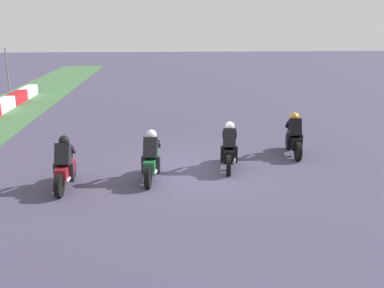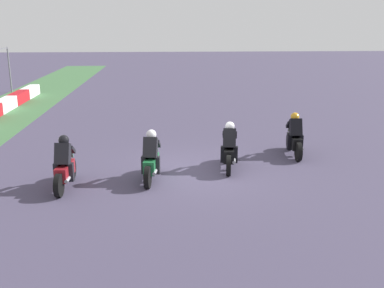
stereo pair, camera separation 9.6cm
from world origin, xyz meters
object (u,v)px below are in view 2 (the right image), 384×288
object	(u,v)px
rider_lane_a	(294,138)
rider_lane_c	(151,160)
rider_lane_b	(229,150)
rider_lane_d	(65,167)

from	to	relation	value
rider_lane_a	rider_lane_c	distance (m)	5.45
rider_lane_b	rider_lane_c	size ratio (longest dim) A/B	1.00
rider_lane_a	rider_lane_d	size ratio (longest dim) A/B	1.00
rider_lane_a	rider_lane_c	world-z (taller)	same
rider_lane_c	rider_lane_d	distance (m)	2.47
rider_lane_b	rider_lane_a	bearing A→B (deg)	-52.77
rider_lane_a	rider_lane_d	xyz separation A→B (m)	(-2.76, 7.37, 0.00)
rider_lane_d	rider_lane_c	bearing A→B (deg)	-75.92
rider_lane_a	rider_lane_c	xyz separation A→B (m)	(-2.27, 4.96, 0.00)
rider_lane_b	rider_lane_c	world-z (taller)	same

